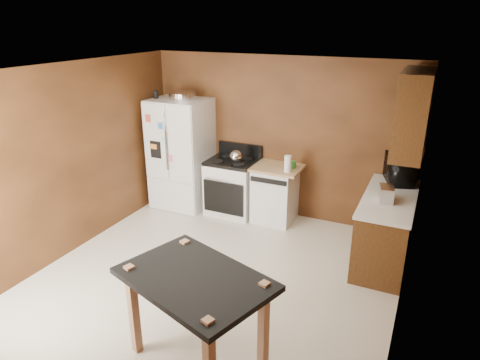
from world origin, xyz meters
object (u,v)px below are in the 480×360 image
Objects in this scene: pen_cup at (156,95)px; paper_towel at (288,164)px; green_canister at (293,165)px; island at (195,290)px; refrigerator at (181,154)px; kettle at (236,157)px; gas_range at (233,186)px; roasting_pan at (182,96)px; dishwasher at (275,193)px; toaster at (386,194)px; microwave at (399,170)px.

pen_cup is 2.40m from paper_towel.
green_canister is 3.16m from island.
green_canister is 1.89m from refrigerator.
kettle is 3.16m from island.
pen_cup is at bearing -174.74° from green_canister.
pen_cup reaches higher than gas_range.
roasting_pan reaches higher than dishwasher.
roasting_pan reaches higher than kettle.
island is (1.02, -2.98, -0.22)m from kettle.
gas_range is (-0.96, 0.12, -0.55)m from paper_towel.
dishwasher is (-0.25, -0.05, -0.49)m from green_canister.
toaster is at bearing 62.18° from island.
refrigerator reaches higher than gas_range.
green_canister is (0.87, 0.17, -0.06)m from kettle.
microwave is (3.33, 0.15, -0.79)m from roasting_pan.
pen_cup is at bearing 76.51° from microwave.
paper_towel is at bearing -1.82° from refrigerator.
refrigerator is at bearing -175.93° from green_canister.
dishwasher is at bearing 2.98° from refrigerator.
roasting_pan is 2.05m from green_canister.
paper_towel is (2.24, 0.01, -0.85)m from pen_cup.
toaster reaches higher than island.
gas_range is (-2.40, 0.65, -0.53)m from toaster.
toaster reaches higher than dishwasher.
green_canister is at bearing 5.26° from pen_cup.
pen_cup is 3.85m from microwave.
microwave reaches higher than paper_towel.
roasting_pan is at bearing 157.63° from toaster.
kettle is 0.89m from green_canister.
pen_cup reaches higher than refrigerator.
green_canister is 0.12× the size of dishwasher.
paper_towel is 2.97m from island.
gas_range is at bearing 75.49° from microwave.
paper_towel is 0.62m from dishwasher.
paper_towel is 1.55m from toaster.
dishwasher is (-0.24, 0.14, -0.56)m from paper_towel.
microwave reaches higher than gas_range.
toaster is at bearing 157.92° from microwave.
gas_range is at bearing -175.70° from green_canister.
paper_towel reaches higher than green_canister.
toaster is (3.69, -0.52, -0.86)m from pen_cup.
green_canister is (0.02, 0.19, -0.07)m from paper_towel.
toaster is 0.14× the size of refrigerator.
island is (0.17, -2.96, -0.23)m from paper_towel.
green_canister is 0.17× the size of microwave.
roasting_pan is 3.81m from island.
roasting_pan is at bearing 176.73° from paper_towel.
refrigerator is 1.69m from dishwasher.
pen_cup is at bearing -164.25° from roasting_pan.
refrigerator is (0.38, 0.07, -0.96)m from pen_cup.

